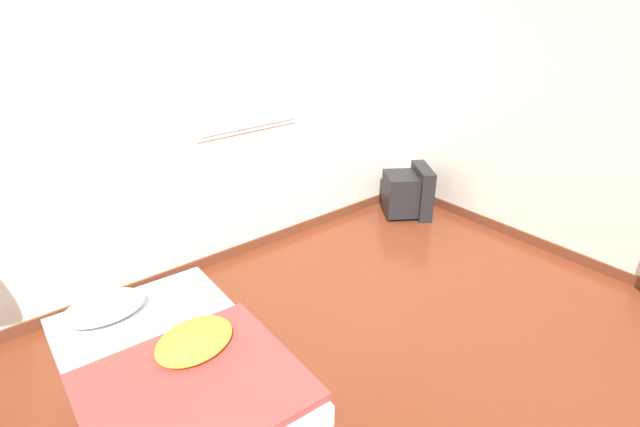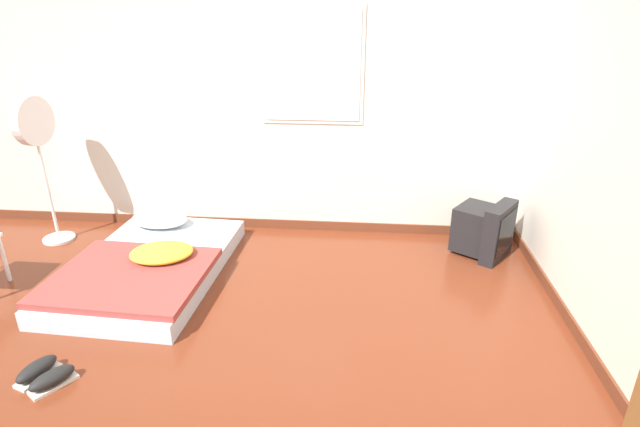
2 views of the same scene
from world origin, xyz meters
The scene contains 3 objects.
wall_back centered at (0.01, 2.53, 1.29)m, with size 7.39×0.08×2.60m.
mattress_bed centered at (-0.67, 1.49, 0.10)m, with size 1.18×1.76×0.29m.
crt_tv centered at (2.11, 2.12, 0.23)m, with size 0.58×0.57×0.49m.
Camera 1 is at (-1.43, -0.80, 2.16)m, focal length 28.00 mm.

